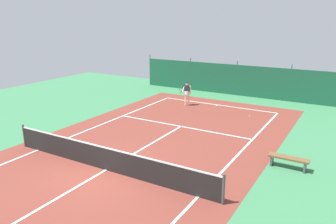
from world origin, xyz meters
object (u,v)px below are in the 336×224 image
(tennis_ball_midcourt, at_px, (199,106))
(tennis_net, at_px, (106,158))
(tennis_player, at_px, (187,92))
(courtside_bench, at_px, (289,160))
(tennis_ball_near_player, at_px, (249,116))

(tennis_ball_midcourt, bearing_deg, tennis_net, -84.81)
(tennis_player, relative_size, tennis_ball_midcourt, 24.85)
(tennis_player, relative_size, courtside_bench, 1.03)
(tennis_player, bearing_deg, courtside_bench, 134.47)
(tennis_ball_near_player, bearing_deg, tennis_player, 174.25)
(tennis_player, distance_m, tennis_ball_near_player, 4.75)
(tennis_ball_midcourt, xyz_separation_m, courtside_bench, (7.30, -7.03, 0.34))
(tennis_net, xyz_separation_m, courtside_bench, (6.31, 3.91, -0.14))
(tennis_net, bearing_deg, tennis_player, 99.84)
(tennis_net, bearing_deg, courtside_bench, 31.79)
(tennis_player, distance_m, tennis_ball_midcourt, 1.29)
(tennis_net, relative_size, tennis_ball_near_player, 153.33)
(tennis_ball_near_player, height_order, courtside_bench, courtside_bench)
(tennis_ball_near_player, xyz_separation_m, courtside_bench, (3.54, -6.35, 0.34))
(tennis_player, height_order, tennis_ball_midcourt, tennis_player)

